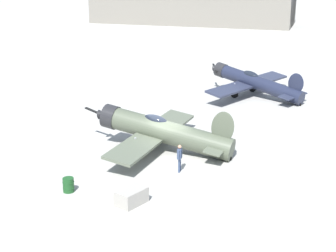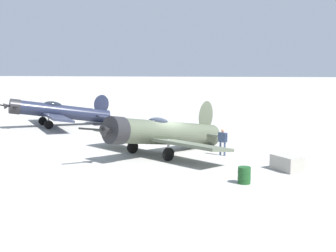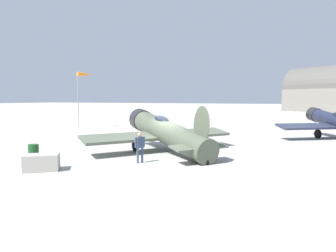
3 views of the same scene
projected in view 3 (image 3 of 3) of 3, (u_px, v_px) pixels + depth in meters
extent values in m
plane|color=#A8A59E|center=(168.00, 153.00, 20.30)|extent=(400.00, 400.00, 0.00)
cylinder|color=#4C5442|center=(168.00, 133.00, 20.18)|extent=(6.73, 8.10, 2.77)
cylinder|color=#232326|center=(141.00, 120.00, 23.82)|extent=(1.98, 1.89, 1.75)
cone|color=#232326|center=(138.00, 118.00, 24.37)|extent=(0.93, 0.92, 0.75)
cube|color=black|center=(137.00, 118.00, 24.50)|extent=(2.51, 1.97, 0.52)
ellipsoid|color=black|center=(162.00, 120.00, 20.88)|extent=(1.69, 1.87, 0.91)
cube|color=#565E4C|center=(160.00, 135.00, 21.13)|extent=(9.79, 8.16, 0.45)
ellipsoid|color=#4C5442|center=(201.00, 125.00, 16.85)|extent=(1.18, 1.49, 2.32)
cube|color=#565E4C|center=(199.00, 147.00, 17.14)|extent=(3.37, 2.95, 0.26)
cylinder|color=#999BA0|center=(135.00, 139.00, 20.80)|extent=(0.14, 0.14, 0.90)
cylinder|color=black|center=(135.00, 146.00, 20.84)|extent=(0.65, 0.76, 0.80)
cylinder|color=#999BA0|center=(177.00, 136.00, 22.43)|extent=(0.14, 0.14, 0.90)
cylinder|color=black|center=(177.00, 142.00, 22.47)|extent=(0.65, 0.76, 0.80)
cylinder|color=black|center=(207.00, 162.00, 16.57)|extent=(0.25, 0.28, 0.28)
cylinder|color=#232326|center=(315.00, 115.00, 30.45)|extent=(1.67, 1.75, 1.49)
cone|color=#232326|center=(311.00, 113.00, 31.08)|extent=(0.84, 0.82, 0.65)
cube|color=black|center=(310.00, 113.00, 31.23)|extent=(2.63, 0.77, 0.40)
cylinder|color=#999BA0|center=(318.00, 129.00, 27.65)|extent=(0.14, 0.14, 0.98)
cylinder|color=black|center=(318.00, 134.00, 27.70)|extent=(0.78, 0.60, 0.80)
cylinder|color=#384766|center=(142.00, 155.00, 17.20)|extent=(0.13, 0.13, 0.86)
cylinder|color=#384766|center=(138.00, 156.00, 17.01)|extent=(0.13, 0.13, 0.86)
cube|color=#384766|center=(140.00, 142.00, 17.04)|extent=(0.52, 0.42, 0.61)
sphere|color=tan|center=(140.00, 135.00, 17.00)|extent=(0.23, 0.23, 0.23)
cylinder|color=#384766|center=(144.00, 142.00, 17.22)|extent=(0.09, 0.09, 0.57)
cylinder|color=#384766|center=(135.00, 142.00, 16.85)|extent=(0.09, 0.09, 0.57)
cube|color=#9E998E|center=(42.00, 163.00, 15.26)|extent=(1.81, 1.95, 0.82)
cylinder|color=#19471E|center=(34.00, 151.00, 18.65)|extent=(0.62, 0.62, 0.82)
torus|color=#19471E|center=(33.00, 148.00, 18.63)|extent=(0.65, 0.65, 0.04)
torus|color=#19471E|center=(34.00, 154.00, 18.66)|extent=(0.65, 0.65, 0.04)
cylinder|color=gray|center=(78.00, 101.00, 36.84)|extent=(0.10, 0.10, 6.71)
cone|color=orange|center=(85.00, 74.00, 37.24)|extent=(2.11, 1.38, 0.56)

